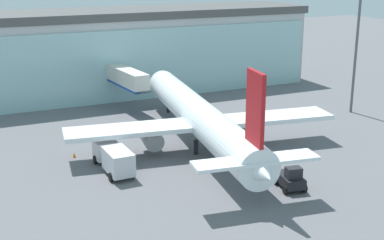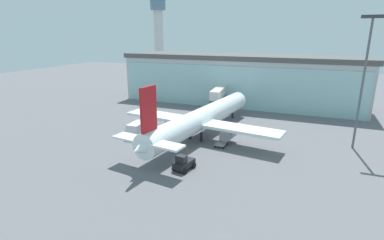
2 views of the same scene
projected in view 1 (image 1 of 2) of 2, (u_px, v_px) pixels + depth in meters
name	position (u px, v px, depth m)	size (l,w,h in m)	color
ground	(221.00, 165.00, 55.06)	(240.00, 240.00, 0.00)	slate
terminal_building	(117.00, 51.00, 84.22)	(63.23, 13.34, 12.98)	#BABABA
jet_bridge	(123.00, 77.00, 75.35)	(3.49, 12.81, 5.83)	beige
apron_light_mast	(358.00, 23.00, 70.88)	(3.20, 0.40, 21.01)	#59595E
airplane	(200.00, 118.00, 59.43)	(30.30, 37.96, 11.62)	white
catering_truck	(114.00, 158.00, 53.00)	(2.66, 7.36, 2.65)	silver
baggage_cart	(252.00, 145.00, 59.46)	(1.62, 2.81, 1.50)	gray
pushback_tug	(291.00, 179.00, 49.07)	(2.68, 3.48, 2.30)	black
safety_cone_nose	(233.00, 165.00, 54.28)	(0.36, 0.36, 0.55)	orange
safety_cone_wingtip	(74.00, 155.00, 57.10)	(0.36, 0.36, 0.55)	orange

